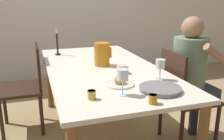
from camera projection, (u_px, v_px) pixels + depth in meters
ground_plane at (103, 137)px, 2.48m from camera, size 20.00×20.00×0.00m
wall_back at (66, 1)px, 4.14m from camera, size 10.00×0.06×2.60m
dining_table at (102, 76)px, 2.30m from camera, size 0.98×1.95×0.73m
chair_person_side at (183, 96)px, 2.27m from camera, size 0.42×0.42×0.89m
chair_opposite at (27, 85)px, 2.53m from camera, size 0.42×0.42×0.89m
person_seated at (192, 71)px, 2.25m from camera, size 0.39×0.41×1.19m
red_pitcher at (102, 54)px, 2.30m from camera, size 0.17×0.14×0.21m
wine_glass_water at (123, 76)px, 1.58m from camera, size 0.07×0.07×0.17m
wine_glass_juice at (160, 65)px, 1.89m from camera, size 0.07×0.07×0.16m
teacup_near_person at (122, 70)px, 2.07m from camera, size 0.14×0.14×0.07m
serving_tray at (160, 89)px, 1.68m from camera, size 0.28×0.28×0.03m
bread_plate at (119, 82)px, 1.80m from camera, size 0.21×0.21×0.08m
jam_jar_amber at (153, 99)px, 1.47m from camera, size 0.05×0.05×0.06m
jam_jar_red at (92, 94)px, 1.54m from camera, size 0.05×0.05×0.06m
candlestick_tall at (57, 45)px, 2.73m from camera, size 0.06×0.06×0.29m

